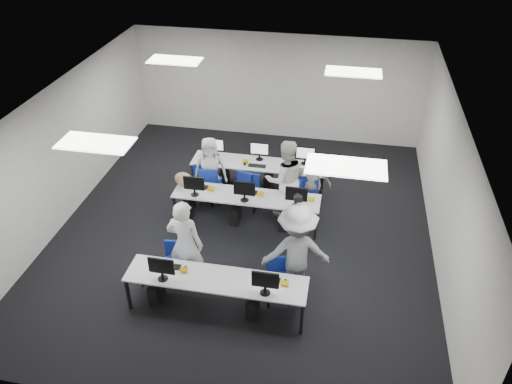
% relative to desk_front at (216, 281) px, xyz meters
% --- Properties ---
extents(room, '(9.00, 9.02, 3.00)m').
position_rel_desk_front_xyz_m(room, '(0.00, 2.40, 0.82)').
color(room, black).
rests_on(room, ground).
extents(ceiling_panels, '(5.20, 4.60, 0.02)m').
position_rel_desk_front_xyz_m(ceiling_panels, '(0.00, 2.40, 2.30)').
color(ceiling_panels, white).
rests_on(ceiling_panels, room).
extents(desk_front, '(3.20, 0.70, 0.73)m').
position_rel_desk_front_xyz_m(desk_front, '(0.00, 0.00, 0.00)').
color(desk_front, silver).
rests_on(desk_front, ground).
extents(desk_mid, '(3.20, 0.70, 0.73)m').
position_rel_desk_front_xyz_m(desk_mid, '(0.00, 2.60, 0.00)').
color(desk_mid, silver).
rests_on(desk_mid, ground).
extents(desk_back, '(3.20, 0.70, 0.73)m').
position_rel_desk_front_xyz_m(desk_back, '(0.00, 4.00, 0.00)').
color(desk_back, silver).
rests_on(desk_back, ground).
extents(equipment_front, '(2.51, 0.41, 1.19)m').
position_rel_desk_front_xyz_m(equipment_front, '(-0.19, -0.02, -0.32)').
color(equipment_front, '#0C3CA0').
rests_on(equipment_front, desk_front).
extents(equipment_mid, '(2.91, 0.41, 1.19)m').
position_rel_desk_front_xyz_m(equipment_mid, '(-0.19, 2.58, -0.32)').
color(equipment_mid, white).
rests_on(equipment_mid, desk_mid).
extents(equipment_back, '(2.91, 0.41, 1.19)m').
position_rel_desk_front_xyz_m(equipment_back, '(0.19, 4.02, -0.32)').
color(equipment_back, white).
rests_on(equipment_back, desk_back).
extents(chair_0, '(0.46, 0.49, 0.83)m').
position_rel_desk_front_xyz_m(chair_0, '(-0.98, 0.56, -0.42)').
color(chair_0, navy).
rests_on(chair_0, ground).
extents(chair_1, '(0.51, 0.54, 0.86)m').
position_rel_desk_front_xyz_m(chair_1, '(1.04, 0.45, -0.41)').
color(chair_1, navy).
rests_on(chair_1, ground).
extents(chair_2, '(0.56, 0.59, 0.92)m').
position_rel_desk_front_xyz_m(chair_2, '(-1.16, 3.21, -0.39)').
color(chair_2, navy).
rests_on(chair_2, ground).
extents(chair_3, '(0.46, 0.49, 0.81)m').
position_rel_desk_front_xyz_m(chair_3, '(-0.06, 3.21, -0.42)').
color(chair_3, navy).
rests_on(chair_3, ground).
extents(chair_4, '(0.53, 0.56, 0.90)m').
position_rel_desk_front_xyz_m(chair_4, '(1.25, 3.10, -0.40)').
color(chair_4, navy).
rests_on(chair_4, ground).
extents(chair_5, '(0.50, 0.54, 0.96)m').
position_rel_desk_front_xyz_m(chair_5, '(-1.01, 3.32, -0.38)').
color(chair_5, navy).
rests_on(chair_5, ground).
extents(chair_6, '(0.52, 0.54, 0.84)m').
position_rel_desk_front_xyz_m(chair_6, '(-0.15, 3.53, -0.42)').
color(chair_6, navy).
rests_on(chair_6, ground).
extents(chair_7, '(0.60, 0.62, 0.94)m').
position_rel_desk_front_xyz_m(chair_7, '(1.01, 3.37, -0.38)').
color(chair_7, navy).
rests_on(chair_7, ground).
extents(handbag, '(0.42, 0.29, 0.33)m').
position_rel_desk_front_xyz_m(handbag, '(-1.45, 2.74, 0.21)').
color(handbag, '#9E8A51').
rests_on(handbag, desk_mid).
extents(student_0, '(0.72, 0.51, 1.87)m').
position_rel_desk_front_xyz_m(student_0, '(-0.71, 0.55, 0.26)').
color(student_0, silver).
rests_on(student_0, ground).
extents(student_1, '(1.10, 0.99, 1.86)m').
position_rel_desk_front_xyz_m(student_1, '(0.77, 3.11, 0.25)').
color(student_1, silver).
rests_on(student_1, ground).
extents(student_2, '(0.87, 0.66, 1.58)m').
position_rel_desk_front_xyz_m(student_2, '(-1.02, 3.42, 0.11)').
color(student_2, silver).
rests_on(student_2, ground).
extents(student_3, '(0.89, 0.39, 1.49)m').
position_rel_desk_front_xyz_m(student_3, '(1.35, 3.34, 0.06)').
color(student_3, silver).
rests_on(student_3, ground).
extents(photographer, '(1.37, 0.98, 1.92)m').
position_rel_desk_front_xyz_m(photographer, '(1.31, 0.70, 0.28)').
color(photographer, slate).
rests_on(photographer, ground).
extents(dslr_camera, '(0.18, 0.21, 0.10)m').
position_rel_desk_front_xyz_m(dslr_camera, '(1.27, 0.88, 1.31)').
color(dslr_camera, black).
rests_on(dslr_camera, photographer).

